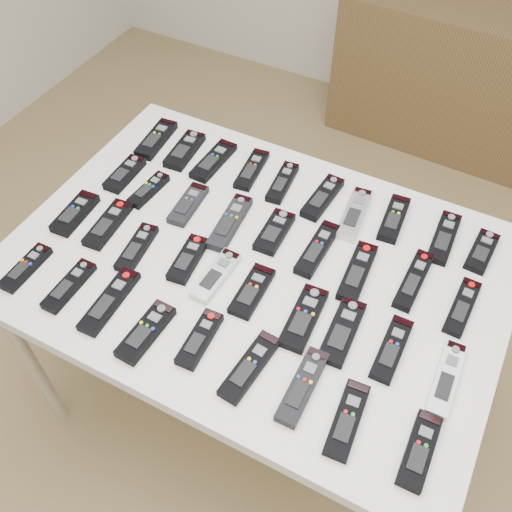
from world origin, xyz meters
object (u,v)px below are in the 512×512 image
at_px(remote_15, 317,249).
at_px(remote_21, 137,248).
at_px(remote_6, 354,214).
at_px(remote_26, 342,331).
at_px(sideboard, 485,89).
at_px(remote_30, 69,286).
at_px(remote_16, 357,272).
at_px(remote_34, 250,367).
at_px(remote_2, 214,161).
at_px(remote_11, 149,190).
at_px(remote_28, 446,379).
at_px(remote_27, 392,349).
at_px(remote_10, 125,174).
at_px(remote_12, 188,204).
at_px(remote_0, 156,139).
at_px(remote_3, 252,170).
at_px(remote_8, 444,238).
at_px(remote_17, 414,280).
at_px(remote_31, 110,301).
at_px(remote_23, 216,275).
at_px(remote_4, 282,182).
at_px(remote_7, 394,219).
at_px(remote_24, 252,291).
at_px(remote_35, 302,386).
at_px(remote_20, 108,224).
at_px(table, 256,275).
at_px(remote_32, 146,332).
at_px(remote_25, 304,318).
at_px(remote_18, 462,307).
at_px(remote_33, 200,339).
at_px(remote_36, 347,420).
at_px(remote_13, 230,222).
at_px(remote_22, 188,259).
at_px(remote_37, 419,450).
at_px(remote_5, 322,198).
at_px(remote_9, 482,251).
at_px(remote_19, 75,213).
at_px(remote_14, 274,232).

relative_size(remote_15, remote_21, 1.17).
relative_size(remote_6, remote_26, 1.05).
relative_size(sideboard, remote_30, 8.79).
relative_size(remote_16, remote_34, 1.02).
height_order(remote_2, remote_11, remote_11).
bearing_deg(remote_28, remote_27, 171.27).
height_order(remote_10, remote_28, remote_10).
distance_m(remote_11, remote_12, 0.13).
height_order(remote_0, remote_11, remote_0).
height_order(remote_3, remote_8, remote_8).
xyz_separation_m(remote_17, remote_31, (-0.63, -0.40, -0.00)).
relative_size(remote_2, remote_30, 1.13).
xyz_separation_m(remote_11, remote_23, (0.32, -0.18, -0.00)).
distance_m(remote_4, remote_7, 0.33).
bearing_deg(remote_28, remote_24, 176.75).
distance_m(remote_2, remote_8, 0.69).
bearing_deg(remote_35, remote_20, 163.08).
bearing_deg(remote_0, remote_6, -6.97).
bearing_deg(remote_21, remote_2, 81.92).
bearing_deg(remote_34, table, 120.39).
bearing_deg(remote_31, remote_35, -1.36).
distance_m(remote_20, remote_32, 0.37).
bearing_deg(remote_25, remote_12, 152.72).
relative_size(remote_17, remote_18, 1.12).
xyz_separation_m(remote_28, remote_32, (-0.64, -0.20, 0.00)).
bearing_deg(remote_8, remote_11, -167.17).
bearing_deg(remote_33, remote_16, 51.46).
bearing_deg(remote_36, remote_31, 174.15).
height_order(remote_3, remote_4, remote_4).
xyz_separation_m(remote_13, remote_24, (0.16, -0.17, -0.00)).
bearing_deg(remote_17, remote_21, -159.59).
bearing_deg(remote_13, remote_6, 27.56).
height_order(remote_11, remote_22, remote_22).
bearing_deg(remote_37, remote_36, -178.82).
bearing_deg(remote_27, remote_12, 164.09).
height_order(remote_7, remote_31, remote_7).
height_order(remote_10, remote_36, remote_10).
bearing_deg(remote_28, remote_4, 144.38).
distance_m(remote_16, remote_37, 0.46).
height_order(sideboard, remote_36, remote_36).
relative_size(remote_4, remote_16, 0.86).
relative_size(table, remote_22, 8.37).
relative_size(remote_5, remote_9, 1.23).
relative_size(remote_5, remote_32, 1.05).
xyz_separation_m(table, remote_12, (-0.26, 0.09, 0.07)).
distance_m(remote_22, remote_34, 0.35).
height_order(remote_17, remote_19, remote_19).
bearing_deg(remote_21, remote_15, 19.34).
xyz_separation_m(remote_7, remote_28, (0.26, -0.40, -0.00)).
bearing_deg(remote_13, remote_14, 6.63).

